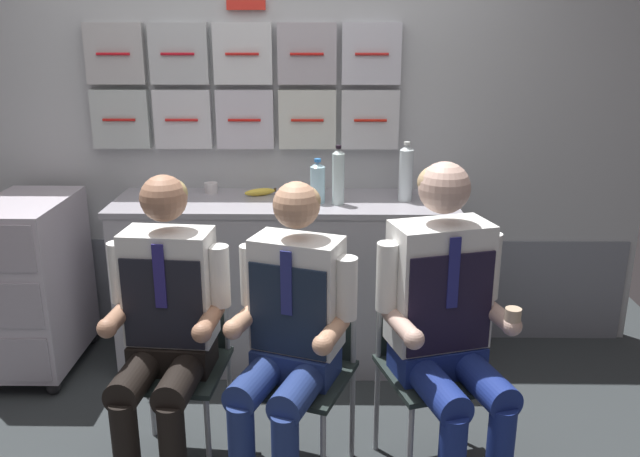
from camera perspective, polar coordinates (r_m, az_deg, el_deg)
The scene contains 16 objects.
galley_bulkhead at distance 3.70m, azimuth -4.73°, elevation 6.08°, with size 4.20×0.14×2.15m.
galley_counter at distance 3.60m, azimuth -2.99°, elevation -4.54°, with size 1.78×0.53×0.91m.
service_trolley at distance 3.78m, azimuth -23.38°, elevation -4.20°, with size 0.40×0.65×0.94m.
folding_chair_left at distance 2.86m, azimuth -11.95°, elevation -9.34°, with size 0.43×0.44×0.86m.
crew_member_left at distance 2.65m, azimuth -13.22°, elevation -7.85°, with size 0.48×0.61×1.25m.
folding_chair_center at distance 2.74m, azimuth -1.29°, elevation -10.19°, with size 0.51×0.51×0.86m.
crew_member_center at distance 2.53m, azimuth -2.69°, elevation -8.79°, with size 0.52×0.65×1.24m.
folding_chair_right at distance 2.80m, azimuth 9.19°, elevation -9.75°, with size 0.50×0.50×0.86m.
crew_member_right at distance 2.59m, azimuth 10.87°, elevation -7.37°, with size 0.54×0.69×1.31m.
water_bottle_blue_cap at distance 3.34m, azimuth 1.58°, elevation 4.49°, with size 0.06×0.06×0.30m.
water_bottle_clear at distance 3.38m, azimuth -0.21°, elevation 4.00°, with size 0.08×0.08×0.23m.
water_bottle_tall at distance 3.43m, azimuth 7.42°, elevation 4.76°, with size 0.07×0.07×0.31m.
coffee_cup_white at distance 3.64m, azimuth -9.36°, elevation 3.51°, with size 0.07×0.07×0.06m.
espresso_cup_small at distance 3.44m, azimuth -2.05°, elevation 3.11°, with size 0.07×0.07×0.08m.
paper_cup_blue at distance 3.57m, azimuth 7.39°, elevation 3.42°, with size 0.06×0.06×0.07m.
snack_banana at distance 3.55m, azimuth -5.18°, elevation 3.15°, with size 0.17×0.10×0.04m.
Camera 1 is at (0.35, -2.24, 1.80)m, focal length 37.16 mm.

